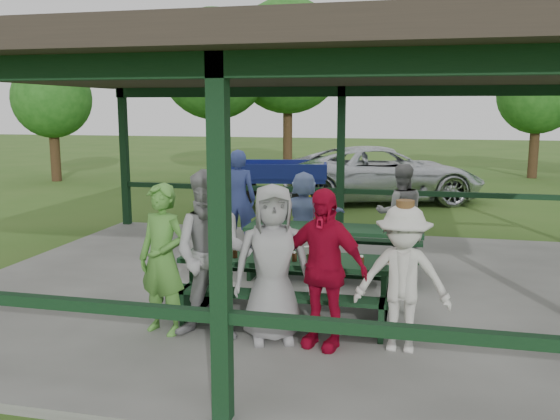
% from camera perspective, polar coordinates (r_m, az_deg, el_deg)
% --- Properties ---
extents(ground, '(90.00, 90.00, 0.00)m').
position_cam_1_polar(ground, '(8.74, 2.51, -8.05)').
color(ground, '#32591C').
rests_on(ground, ground).
extents(concrete_slab, '(10.00, 8.00, 0.10)m').
position_cam_1_polar(concrete_slab, '(8.73, 2.51, -7.74)').
color(concrete_slab, '#62625D').
rests_on(concrete_slab, ground).
extents(pavilion_structure, '(10.60, 8.60, 3.24)m').
position_cam_1_polar(pavilion_structure, '(8.34, 2.67, 13.15)').
color(pavilion_structure, black).
rests_on(pavilion_structure, concrete_slab).
extents(picnic_table_near, '(2.70, 1.39, 0.75)m').
position_cam_1_polar(picnic_table_near, '(7.45, 0.97, -6.59)').
color(picnic_table_near, black).
rests_on(picnic_table_near, concrete_slab).
extents(picnic_table_far, '(2.74, 1.39, 0.75)m').
position_cam_1_polar(picnic_table_far, '(9.31, 5.19, -3.28)').
color(picnic_table_far, black).
rests_on(picnic_table_far, concrete_slab).
extents(table_setting, '(2.33, 0.45, 0.10)m').
position_cam_1_polar(table_setting, '(7.38, 1.06, -4.29)').
color(table_setting, white).
rests_on(table_setting, picnic_table_near).
extents(contestant_green, '(0.73, 0.58, 1.74)m').
position_cam_1_polar(contestant_green, '(6.93, -11.23, -4.66)').
color(contestant_green, '#4E8E36').
rests_on(contestant_green, concrete_slab).
extents(contestant_grey_left, '(0.99, 0.80, 1.92)m').
position_cam_1_polar(contestant_grey_left, '(6.65, -6.46, -4.37)').
color(contestant_grey_left, gray).
rests_on(contestant_grey_left, concrete_slab).
extents(contestant_grey_mid, '(1.00, 0.81, 1.77)m').
position_cam_1_polar(contestant_grey_mid, '(6.56, -0.71, -5.17)').
color(contestant_grey_mid, gray).
rests_on(contestant_grey_mid, concrete_slab).
extents(contestant_red, '(1.11, 0.71, 1.75)m').
position_cam_1_polar(contestant_red, '(6.42, 4.12, -5.61)').
color(contestant_red, '#A90826').
rests_on(contestant_red, concrete_slab).
extents(contestant_white_fedora, '(1.04, 0.62, 1.64)m').
position_cam_1_polar(contestant_white_fedora, '(6.45, 11.71, -6.48)').
color(contestant_white_fedora, silver).
rests_on(contestant_white_fedora, concrete_slab).
extents(spectator_lblue, '(1.43, 0.53, 1.51)m').
position_cam_1_polar(spectator_lblue, '(10.24, 2.31, -0.45)').
color(spectator_lblue, '#8BA1D7').
rests_on(spectator_lblue, concrete_slab).
extents(spectator_blue, '(0.72, 0.52, 1.83)m').
position_cam_1_polar(spectator_blue, '(10.99, -4.05, 1.08)').
color(spectator_blue, '#384893').
rests_on(spectator_blue, concrete_slab).
extents(spectator_grey, '(0.92, 0.78, 1.67)m').
position_cam_1_polar(spectator_grey, '(10.13, 11.49, -0.31)').
color(spectator_grey, gray).
rests_on(spectator_grey, concrete_slab).
extents(pickup_truck, '(6.27, 4.28, 1.59)m').
position_cam_1_polar(pickup_truck, '(17.35, 9.79, 3.44)').
color(pickup_truck, silver).
rests_on(pickup_truck, ground).
extents(farm_trailer, '(3.87, 2.09, 1.34)m').
position_cam_1_polar(farm_trailer, '(16.07, -0.60, 2.61)').
color(farm_trailer, navy).
rests_on(farm_trailer, ground).
extents(tree_far_left, '(3.98, 3.98, 6.22)m').
position_cam_1_polar(tree_far_left, '(22.19, -6.37, 13.72)').
color(tree_far_left, '#362415').
rests_on(tree_far_left, ground).
extents(tree_left, '(4.34, 4.34, 6.79)m').
position_cam_1_polar(tree_left, '(23.33, 0.76, 14.53)').
color(tree_left, '#362415').
rests_on(tree_left, ground).
extents(tree_mid, '(3.01, 3.01, 4.71)m').
position_cam_1_polar(tree_mid, '(24.80, 23.56, 10.16)').
color(tree_mid, '#362415').
rests_on(tree_mid, ground).
extents(tree_edge_left, '(2.83, 2.83, 4.42)m').
position_cam_1_polar(tree_edge_left, '(23.34, -21.12, 9.91)').
color(tree_edge_left, '#362415').
rests_on(tree_edge_left, ground).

